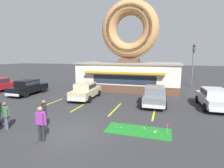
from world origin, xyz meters
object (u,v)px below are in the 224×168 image
object	(u,v)px
golf_ball	(121,128)
pedestrian_beanie_man	(41,122)
car_champagne	(86,90)
putting_flag_pin	(168,126)
car_silver	(213,97)
car_black	(28,87)
pedestrian_leather_jacket_man	(5,114)
trash_bin	(79,86)
pedestrian_clipboard_woman	(44,113)
car_grey	(155,95)
traffic_light_pole	(193,60)

from	to	relation	value
golf_ball	pedestrian_beanie_man	xyz separation A→B (m)	(-3.34, -2.62, 0.92)
golf_ball	car_champagne	size ratio (longest dim) A/B	0.01
putting_flag_pin	car_silver	world-z (taller)	car_silver
golf_ball	car_silver	world-z (taller)	car_silver
car_black	pedestrian_leather_jacket_man	bearing A→B (deg)	-54.04
trash_bin	putting_flag_pin	bearing A→B (deg)	-42.85
trash_bin	car_black	bearing A→B (deg)	-137.32
pedestrian_beanie_man	trash_bin	xyz separation A→B (m)	(-4.50, 12.31, -0.48)
car_silver	pedestrian_clipboard_woman	xyz separation A→B (m)	(-10.22, -7.59, 0.08)
trash_bin	car_silver	bearing A→B (deg)	-13.96
car_grey	traffic_light_pole	size ratio (longest dim) A/B	0.79
golf_ball	car_black	size ratio (longest dim) A/B	0.01
car_black	trash_bin	xyz separation A→B (m)	(4.13, 3.81, -0.37)
car_black	traffic_light_pole	bearing A→B (deg)	32.98
car_champagne	pedestrian_clipboard_woman	distance (m)	7.38
car_black	pedestrian_leather_jacket_man	distance (m)	9.78
car_champagne	trash_bin	bearing A→B (deg)	126.44
golf_ball	car_silver	bearing A→B (deg)	45.60
pedestrian_leather_jacket_man	trash_bin	world-z (taller)	pedestrian_leather_jacket_man
trash_bin	traffic_light_pole	size ratio (longest dim) A/B	0.17
golf_ball	car_grey	bearing A→B (deg)	75.28
golf_ball	trash_bin	world-z (taller)	trash_bin
golf_ball	pedestrian_leather_jacket_man	xyz separation A→B (m)	(-6.22, -2.04, 0.83)
putting_flag_pin	car_black	world-z (taller)	car_black
putting_flag_pin	trash_bin	world-z (taller)	trash_bin
putting_flag_pin	pedestrian_beanie_man	world-z (taller)	pedestrian_beanie_man
car_silver	pedestrian_clipboard_woman	world-z (taller)	pedestrian_clipboard_woman
car_black	car_champagne	world-z (taller)	same
pedestrian_beanie_man	car_silver	bearing A→B (deg)	43.18
car_silver	trash_bin	distance (m)	14.36
car_champagne	golf_ball	bearing A→B (deg)	-49.49
car_silver	pedestrian_leather_jacket_man	size ratio (longest dim) A/B	2.91
car_grey	pedestrian_beanie_man	distance (m)	9.73
car_grey	pedestrian_leather_jacket_man	xyz separation A→B (m)	(-7.75, -7.84, 0.01)
golf_ball	pedestrian_beanie_man	distance (m)	4.34
golf_ball	car_black	distance (m)	13.36
pedestrian_leather_jacket_man	car_champagne	bearing A→B (deg)	81.87
car_silver	putting_flag_pin	bearing A→B (deg)	-119.37
car_black	pedestrian_clipboard_woman	xyz separation A→B (m)	(7.84, -7.24, 0.08)
traffic_light_pole	pedestrian_beanie_man	bearing A→B (deg)	-114.62
car_champagne	pedestrian_clipboard_woman	world-z (taller)	pedestrian_clipboard_woman
car_black	car_grey	xyz separation A→B (m)	(13.49, -0.07, 0.00)
traffic_light_pole	pedestrian_leather_jacket_man	bearing A→B (deg)	-121.81
car_silver	trash_bin	world-z (taller)	car_silver
car_champagne	pedestrian_leather_jacket_man	xyz separation A→B (m)	(-1.14, -7.99, 0.01)
car_black	pedestrian_beanie_man	world-z (taller)	pedestrian_beanie_man
putting_flag_pin	pedestrian_beanie_man	xyz separation A→B (m)	(-5.93, -2.63, 0.54)
car_champagne	car_grey	world-z (taller)	same
trash_bin	pedestrian_leather_jacket_man	bearing A→B (deg)	-82.16
pedestrian_leather_jacket_man	golf_ball	bearing A→B (deg)	18.16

